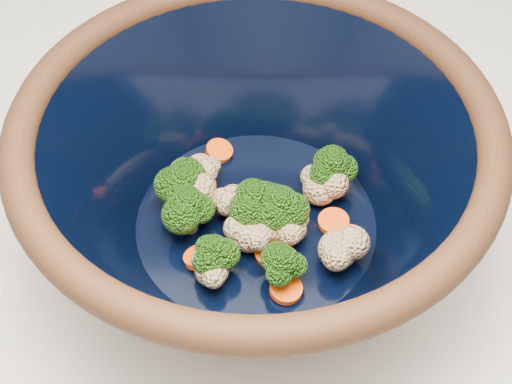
# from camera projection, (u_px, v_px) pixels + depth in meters

# --- Properties ---
(mixing_bowl) EXTENTS (0.45, 0.45, 0.16)m
(mixing_bowl) POSITION_uv_depth(u_px,v_px,m) (256.00, 179.00, 0.57)
(mixing_bowl) COLOR black
(mixing_bowl) RESTS_ON counter
(vegetable_pile) EXTENTS (0.18, 0.17, 0.05)m
(vegetable_pile) POSITION_uv_depth(u_px,v_px,m) (254.00, 207.00, 0.59)
(vegetable_pile) COLOR #608442
(vegetable_pile) RESTS_ON mixing_bowl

